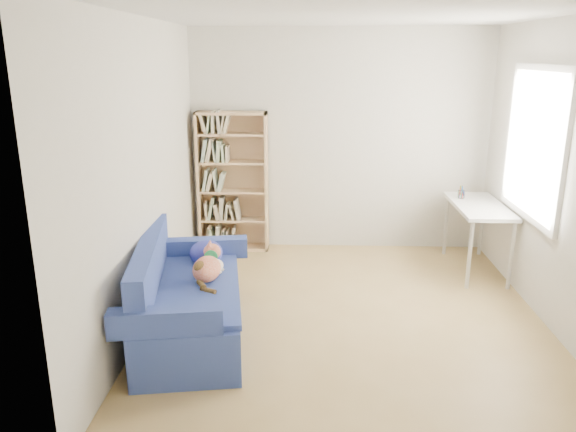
{
  "coord_description": "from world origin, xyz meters",
  "views": [
    {
      "loc": [
        -0.35,
        -4.63,
        2.3
      ],
      "look_at": [
        -0.54,
        0.36,
        0.85
      ],
      "focal_mm": 35.0,
      "sensor_mm": 36.0,
      "label": 1
    }
  ],
  "objects_px": {
    "bookshelf": "(233,187)",
    "pen_cup": "(461,193)",
    "desk": "(479,212)",
    "sofa": "(187,300)"
  },
  "relations": [
    {
      "from": "bookshelf",
      "to": "pen_cup",
      "type": "distance_m",
      "value": 2.62
    },
    {
      "from": "sofa",
      "to": "bookshelf",
      "type": "height_order",
      "value": "bookshelf"
    },
    {
      "from": "bookshelf",
      "to": "pen_cup",
      "type": "height_order",
      "value": "bookshelf"
    },
    {
      "from": "bookshelf",
      "to": "sofa",
      "type": "bearing_deg",
      "value": -92.91
    },
    {
      "from": "sofa",
      "to": "bookshelf",
      "type": "distance_m",
      "value": 2.25
    },
    {
      "from": "desk",
      "to": "pen_cup",
      "type": "distance_m",
      "value": 0.32
    },
    {
      "from": "sofa",
      "to": "desk",
      "type": "xyz_separation_m",
      "value": [
        2.84,
        1.58,
        0.35
      ]
    },
    {
      "from": "sofa",
      "to": "bookshelf",
      "type": "relative_size",
      "value": 1.09
    },
    {
      "from": "sofa",
      "to": "desk",
      "type": "bearing_deg",
      "value": 20.32
    },
    {
      "from": "sofa",
      "to": "pen_cup",
      "type": "height_order",
      "value": "pen_cup"
    }
  ]
}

